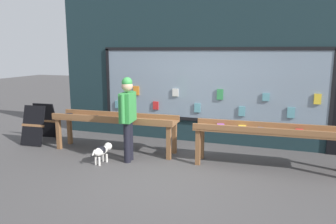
# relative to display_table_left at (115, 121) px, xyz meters

# --- Properties ---
(ground_plane) EXTENTS (40.00, 40.00, 0.00)m
(ground_plane) POSITION_rel_display_table_left_xyz_m (1.67, -0.93, -0.70)
(ground_plane) COLOR #474444
(shopfront_facade) EXTENTS (7.67, 0.29, 3.65)m
(shopfront_facade) POSITION_rel_display_table_left_xyz_m (1.72, 1.46, 1.09)
(shopfront_facade) COLOR #192D33
(shopfront_facade) RESTS_ON ground_plane
(display_table_left) EXTENTS (2.91, 0.75, 0.86)m
(display_table_left) POSITION_rel_display_table_left_xyz_m (0.00, 0.00, 0.00)
(display_table_left) COLOR brown
(display_table_left) RESTS_ON ground_plane
(display_table_right) EXTENTS (2.91, 0.72, 0.86)m
(display_table_right) POSITION_rel_display_table_left_xyz_m (3.34, 0.00, 0.00)
(display_table_right) COLOR brown
(display_table_right) RESTS_ON ground_plane
(person_browsing) EXTENTS (0.27, 0.68, 1.76)m
(person_browsing) POSITION_rel_display_table_left_xyz_m (0.59, -0.53, 0.34)
(person_browsing) COLOR black
(person_browsing) RESTS_ON ground_plane
(small_dog) EXTENTS (0.24, 0.59, 0.38)m
(small_dog) POSITION_rel_display_table_left_xyz_m (0.13, -0.83, -0.43)
(small_dog) COLOR white
(small_dog) RESTS_ON ground_plane
(sandwich_board_sign) EXTENTS (0.66, 0.89, 0.95)m
(sandwich_board_sign) POSITION_rel_display_table_left_xyz_m (-2.15, 0.06, -0.21)
(sandwich_board_sign) COLOR black
(sandwich_board_sign) RESTS_ON ground_plane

